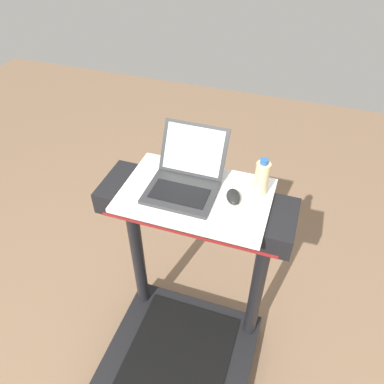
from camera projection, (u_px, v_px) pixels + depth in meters
desk_board at (196, 195)px, 1.65m from camera, size 0.66×0.43×0.02m
laptop at (185, 178)px, 1.65m from camera, size 0.30×0.36×0.23m
computer_mouse at (233, 197)px, 1.61m from camera, size 0.09×0.11×0.03m
water_bottle at (262, 178)px, 1.60m from camera, size 0.06×0.06×0.18m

